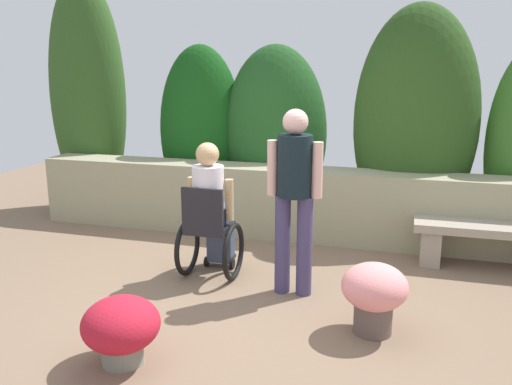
# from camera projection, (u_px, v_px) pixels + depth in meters

# --- Properties ---
(ground_plane) EXTENTS (12.23, 12.23, 0.00)m
(ground_plane) POSITION_uv_depth(u_px,v_px,m) (241.00, 297.00, 4.81)
(ground_plane) COLOR #7D644E
(stone_retaining_wall) EXTENTS (6.34, 0.50, 0.84)m
(stone_retaining_wall) POSITION_uv_depth(u_px,v_px,m) (287.00, 203.00, 6.43)
(stone_retaining_wall) COLOR #9A9675
(stone_retaining_wall) RESTS_ON ground
(hedge_backdrop) EXTENTS (6.68, 1.12, 3.24)m
(hedge_backdrop) POSITION_uv_depth(u_px,v_px,m) (280.00, 122.00, 6.87)
(hedge_backdrop) COLOR #2F5420
(hedge_backdrop) RESTS_ON ground
(stone_bench) EXTENTS (1.56, 0.45, 0.46)m
(stone_bench) POSITION_uv_depth(u_px,v_px,m) (493.00, 239.00, 5.43)
(stone_bench) COLOR gray
(stone_bench) RESTS_ON ground
(person_in_wheelchair) EXTENTS (0.53, 0.66, 1.33)m
(person_in_wheelchair) POSITION_uv_depth(u_px,v_px,m) (211.00, 215.00, 5.18)
(person_in_wheelchair) COLOR black
(person_in_wheelchair) RESTS_ON ground
(person_standing_companion) EXTENTS (0.49, 0.30, 1.67)m
(person_standing_companion) POSITION_uv_depth(u_px,v_px,m) (294.00, 190.00, 4.69)
(person_standing_companion) COLOR #423B64
(person_standing_companion) RESTS_ON ground
(flower_pot_purple_near) EXTENTS (0.51, 0.51, 0.56)m
(flower_pot_purple_near) POSITION_uv_depth(u_px,v_px,m) (374.00, 293.00, 4.11)
(flower_pot_purple_near) COLOR brown
(flower_pot_purple_near) RESTS_ON ground
(flower_pot_terracotta_by_wall) EXTENTS (0.54, 0.54, 0.48)m
(flower_pot_terracotta_by_wall) POSITION_uv_depth(u_px,v_px,m) (121.00, 328.00, 3.69)
(flower_pot_terracotta_by_wall) COLOR gray
(flower_pot_terracotta_by_wall) RESTS_ON ground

